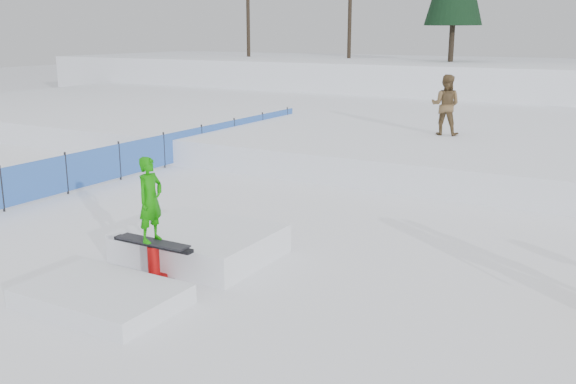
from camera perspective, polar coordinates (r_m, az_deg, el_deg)
The scene contains 6 objects.
ground at distance 11.25m, azimuth -7.34°, elevation -7.30°, with size 120.00×120.00×0.00m, color white.
snow_berm at distance 38.94m, azimuth 20.47°, elevation 8.99°, with size 60.00×14.00×2.40m, color white.
snow_midrise at distance 25.40m, azimuth 14.91°, elevation 5.30°, with size 50.00×18.00×0.80m, color white.
safety_fence at distance 20.02m, azimuth -10.96°, elevation 3.68°, with size 0.05×16.00×1.10m.
walker_olive at distance 21.48m, azimuth 13.83°, elevation 7.53°, with size 0.95×0.74×1.95m, color brown.
jib_rail_feature at distance 11.48m, azimuth -9.94°, elevation -5.33°, with size 2.60×4.40×2.11m.
Camera 1 is at (6.39, -8.31, 4.08)m, focal length 40.00 mm.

